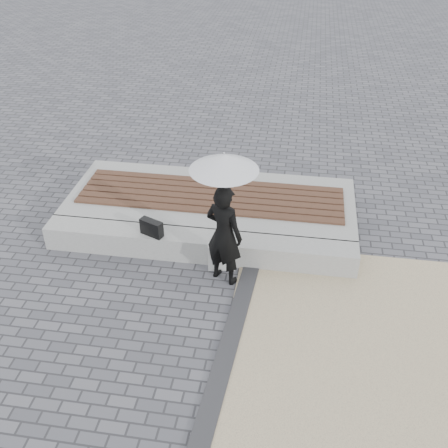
{
  "coord_description": "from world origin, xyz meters",
  "views": [
    {
      "loc": [
        1.45,
        -5.02,
        5.22
      ],
      "look_at": [
        0.49,
        1.1,
        1.0
      ],
      "focal_mm": 42.34,
      "sensor_mm": 36.0,
      "label": 1
    }
  ],
  "objects_px": {
    "woman": "(224,235)",
    "parasol": "(224,162)",
    "seating_ledge": "(198,245)",
    "handbag": "(152,228)",
    "canvas_tote": "(221,256)"
  },
  "relations": [
    {
      "from": "woman",
      "to": "parasol",
      "type": "xyz_separation_m",
      "value": [
        0.0,
        0.0,
        1.18
      ]
    },
    {
      "from": "woman",
      "to": "handbag",
      "type": "distance_m",
      "value": 1.3
    },
    {
      "from": "woman",
      "to": "seating_ledge",
      "type": "bearing_deg",
      "value": -20.56
    },
    {
      "from": "seating_ledge",
      "to": "canvas_tote",
      "type": "xyz_separation_m",
      "value": [
        0.42,
        -0.24,
        0.02
      ]
    },
    {
      "from": "handbag",
      "to": "canvas_tote",
      "type": "height_order",
      "value": "handbag"
    },
    {
      "from": "woman",
      "to": "parasol",
      "type": "bearing_deg",
      "value": -155.43
    },
    {
      "from": "parasol",
      "to": "handbag",
      "type": "xyz_separation_m",
      "value": [
        -1.21,
        0.4,
        -1.45
      ]
    },
    {
      "from": "parasol",
      "to": "handbag",
      "type": "bearing_deg",
      "value": 161.67
    },
    {
      "from": "seating_ledge",
      "to": "parasol",
      "type": "height_order",
      "value": "parasol"
    },
    {
      "from": "woman",
      "to": "canvas_tote",
      "type": "bearing_deg",
      "value": -48.01
    },
    {
      "from": "seating_ledge",
      "to": "woman",
      "type": "relative_size",
      "value": 3.08
    },
    {
      "from": "woman",
      "to": "canvas_tote",
      "type": "height_order",
      "value": "woman"
    },
    {
      "from": "seating_ledge",
      "to": "woman",
      "type": "bearing_deg",
      "value": -45.13
    },
    {
      "from": "woman",
      "to": "parasol",
      "type": "relative_size",
      "value": 1.35
    },
    {
      "from": "woman",
      "to": "canvas_tote",
      "type": "distance_m",
      "value": 0.65
    }
  ]
}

